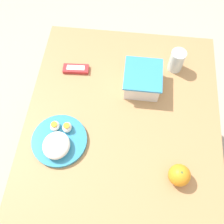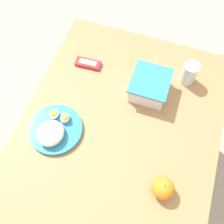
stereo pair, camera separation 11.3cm
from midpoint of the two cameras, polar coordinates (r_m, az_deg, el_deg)
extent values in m
plane|color=#B2A899|center=(1.82, -0.74, -15.41)|extent=(10.00, 10.00, 0.00)
cube|color=#AD7F51|center=(1.11, -1.17, -7.84)|extent=(1.26, 0.85, 0.03)
cylinder|color=#936C45|center=(1.75, -10.67, 7.19)|extent=(0.06, 0.06, 0.71)
cylinder|color=#936C45|center=(1.73, 13.45, 4.96)|extent=(0.06, 0.06, 0.71)
cube|color=white|center=(1.20, 3.93, 6.65)|extent=(0.16, 0.15, 0.09)
cube|color=beige|center=(1.21, 3.87, 6.16)|extent=(0.15, 0.14, 0.05)
cube|color=#338CC6|center=(1.16, 4.08, 7.98)|extent=(0.18, 0.17, 0.01)
ellipsoid|color=gray|center=(1.22, 4.21, 8.44)|extent=(0.06, 0.04, 0.02)
ellipsoid|color=gray|center=(1.17, 4.51, 4.81)|extent=(0.05, 0.05, 0.02)
sphere|color=orange|center=(1.04, 11.41, -13.66)|extent=(0.09, 0.09, 0.09)
cylinder|color=#4C662D|center=(1.00, 11.82, -13.11)|extent=(0.01, 0.01, 0.00)
cylinder|color=teal|center=(1.13, -14.19, -6.30)|extent=(0.23, 0.23, 0.02)
ellipsoid|color=white|center=(1.09, -14.98, -7.32)|extent=(0.12, 0.11, 0.05)
ellipsoid|color=white|center=(1.13, -15.14, -3.27)|extent=(0.05, 0.04, 0.03)
cylinder|color=#F4A823|center=(1.12, -15.35, -2.90)|extent=(0.03, 0.03, 0.01)
ellipsoid|color=white|center=(1.12, -12.62, -3.56)|extent=(0.05, 0.04, 0.03)
cylinder|color=#F4A823|center=(1.10, -12.80, -3.20)|extent=(0.03, 0.03, 0.01)
cube|color=#B7282D|center=(1.29, -10.37, 8.99)|extent=(0.06, 0.12, 0.02)
cube|color=white|center=(1.29, -10.44, 9.25)|extent=(0.03, 0.09, 0.00)
cylinder|color=silver|center=(1.27, 11.43, 10.69)|extent=(0.07, 0.07, 0.11)
camera|label=1|loc=(0.06, -92.88, -5.61)|focal=42.00mm
camera|label=2|loc=(0.06, 87.12, 5.61)|focal=42.00mm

